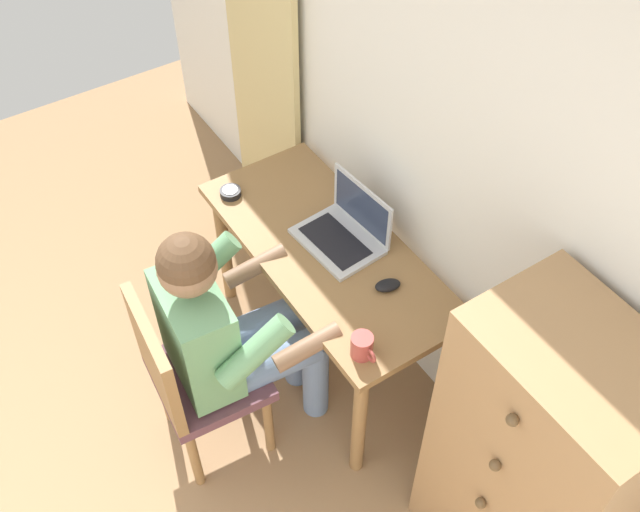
% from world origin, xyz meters
% --- Properties ---
extents(wall_back, '(4.80, 0.05, 2.50)m').
position_xyz_m(wall_back, '(0.00, 2.20, 1.25)').
color(wall_back, silver).
rests_on(wall_back, ground_plane).
extents(curtain_panel, '(0.60, 0.03, 2.15)m').
position_xyz_m(curtain_panel, '(-1.24, 2.13, 1.07)').
color(curtain_panel, '#CCB77A').
rests_on(curtain_panel, ground_plane).
extents(desk, '(1.21, 0.54, 0.71)m').
position_xyz_m(desk, '(-0.28, 1.86, 0.60)').
color(desk, olive).
rests_on(desk, ground_plane).
extents(dresser, '(0.60, 0.46, 1.28)m').
position_xyz_m(dresser, '(0.84, 1.93, 0.64)').
color(dresser, '#9E754C').
rests_on(dresser, ground_plane).
extents(chair, '(0.45, 0.43, 0.87)m').
position_xyz_m(chair, '(-0.18, 1.17, 0.49)').
color(chair, brown).
rests_on(chair, ground_plane).
extents(person_seated, '(0.56, 0.60, 1.19)m').
position_xyz_m(person_seated, '(-0.17, 1.36, 0.67)').
color(person_seated, '#6B84AD').
rests_on(person_seated, ground_plane).
extents(laptop, '(0.36, 0.28, 0.24)m').
position_xyz_m(laptop, '(-0.28, 1.95, 0.76)').
color(laptop, '#B7BABF').
rests_on(laptop, desk).
extents(computer_mouse, '(0.09, 0.11, 0.03)m').
position_xyz_m(computer_mouse, '(0.02, 1.93, 0.73)').
color(computer_mouse, black).
rests_on(computer_mouse, desk).
extents(desk_clock, '(0.09, 0.09, 0.03)m').
position_xyz_m(desk_clock, '(-0.76, 1.68, 0.73)').
color(desk_clock, black).
rests_on(desk_clock, desk).
extents(coffee_mug, '(0.12, 0.08, 0.09)m').
position_xyz_m(coffee_mug, '(0.22, 1.68, 0.76)').
color(coffee_mug, '#9E3D38').
rests_on(coffee_mug, desk).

